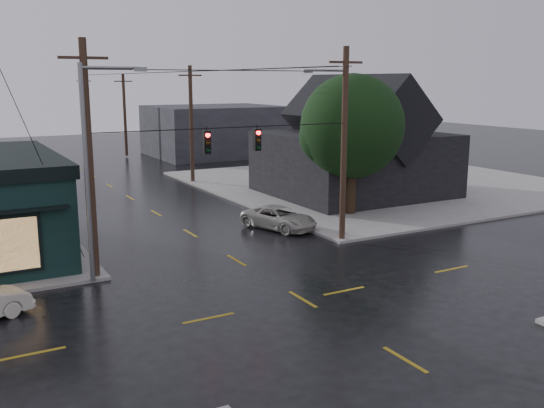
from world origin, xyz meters
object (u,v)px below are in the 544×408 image
utility_pole_nw (97,279)px  utility_pole_ne (342,241)px  corner_tree (352,127)px  suv_silver (279,218)px

utility_pole_nw → utility_pole_ne: (13.00, 0.00, 0.00)m
corner_tree → utility_pole_nw: 18.73m
corner_tree → utility_pole_ne: bearing=-130.0°
corner_tree → utility_pole_ne: corner_tree is taller
utility_pole_nw → suv_silver: (11.40, 3.98, 0.65)m
corner_tree → utility_pole_nw: corner_tree is taller
utility_pole_nw → suv_silver: size_ratio=2.17×
corner_tree → utility_pole_nw: size_ratio=0.86×
corner_tree → utility_pole_ne: (-4.16, -4.96, -5.63)m
corner_tree → suv_silver: bearing=-170.4°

